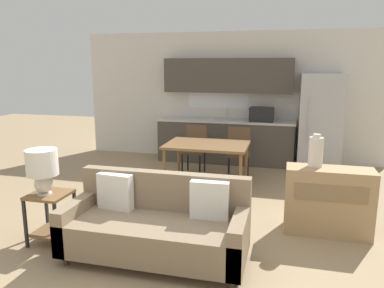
% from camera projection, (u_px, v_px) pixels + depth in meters
% --- Properties ---
extents(ground_plane, '(20.00, 20.00, 0.00)m').
position_uv_depth(ground_plane, '(157.00, 262.00, 3.90)').
color(ground_plane, '#9E8460').
extents(wall_back, '(6.40, 0.07, 2.70)m').
position_uv_depth(wall_back, '(229.00, 96.00, 8.01)').
color(wall_back, silver).
rests_on(wall_back, ground_plane).
extents(kitchen_counter, '(2.83, 0.65, 2.15)m').
position_uv_depth(kitchen_counter, '(227.00, 122.00, 7.82)').
color(kitchen_counter, '#4C443D').
rests_on(kitchen_counter, ground_plane).
extents(refrigerator, '(0.79, 0.79, 1.86)m').
position_uv_depth(refrigerator, '(320.00, 122.00, 7.24)').
color(refrigerator, '#B7BABC').
rests_on(refrigerator, ground_plane).
extents(dining_table, '(1.33, 0.93, 0.76)m').
position_uv_depth(dining_table, '(207.00, 148.00, 6.11)').
color(dining_table, brown).
rests_on(dining_table, ground_plane).
extents(couch, '(1.90, 0.80, 0.87)m').
position_uv_depth(couch, '(157.00, 226.00, 3.95)').
color(couch, '#3D2D1E').
rests_on(couch, ground_plane).
extents(side_table, '(0.43, 0.43, 0.59)m').
position_uv_depth(side_table, '(50.00, 210.00, 4.26)').
color(side_table, brown).
rests_on(side_table, ground_plane).
extents(table_lamp, '(0.34, 0.34, 0.51)m').
position_uv_depth(table_lamp, '(42.00, 167.00, 4.13)').
color(table_lamp, silver).
rests_on(table_lamp, side_table).
extents(credenza, '(1.01, 0.39, 0.82)m').
position_uv_depth(credenza, '(328.00, 201.00, 4.49)').
color(credenza, tan).
rests_on(credenza, ground_plane).
extents(vase, '(0.17, 0.17, 0.40)m').
position_uv_depth(vase, '(316.00, 151.00, 4.46)').
color(vase, beige).
rests_on(vase, credenza).
extents(dining_chair_far_right, '(0.47, 0.47, 0.89)m').
position_uv_depth(dining_chair_far_right, '(239.00, 150.00, 6.83)').
color(dining_chair_far_right, brown).
rests_on(dining_chair_far_right, ground_plane).
extents(dining_chair_far_left, '(0.44, 0.44, 0.89)m').
position_uv_depth(dining_chair_far_left, '(195.00, 147.00, 7.07)').
color(dining_chair_far_left, brown).
rests_on(dining_chair_far_left, ground_plane).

